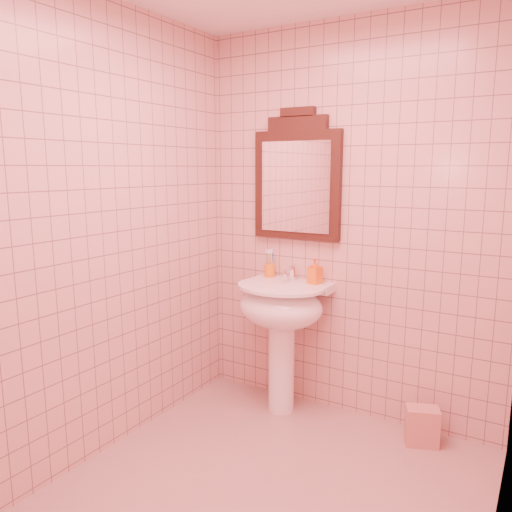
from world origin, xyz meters
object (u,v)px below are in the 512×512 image
Objects in this scene: toothbrush_cup at (270,270)px; soap_dispenser at (315,271)px; towel at (422,426)px; mirror at (297,179)px; pedestal_sink at (281,315)px.

soap_dispenser is (0.35, -0.03, 0.04)m from toothbrush_cup.
mirror is at bearing 170.78° from towel.
towel is (0.91, -0.15, -1.42)m from mirror.
mirror is at bearing 10.67° from toothbrush_cup.
pedestal_sink is 5.16× the size of soap_dispenser.
pedestal_sink is 1.02× the size of mirror.
mirror reaches higher than pedestal_sink.
pedestal_sink is at bearing -90.00° from mirror.
mirror is 5.02× the size of toothbrush_cup.
pedestal_sink is 5.13× the size of toothbrush_cup.
soap_dispenser is (0.17, 0.14, 0.28)m from pedestal_sink.
pedestal_sink reaches higher than towel.
toothbrush_cup is 1.01× the size of soap_dispenser.
toothbrush_cup is at bearing 174.04° from towel.
toothbrush_cup is at bearing 137.17° from pedestal_sink.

